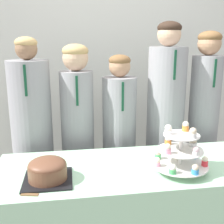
{
  "coord_description": "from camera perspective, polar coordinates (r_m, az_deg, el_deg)",
  "views": [
    {
      "loc": [
        -0.39,
        -1.26,
        1.5
      ],
      "look_at": [
        -0.14,
        0.36,
        1.08
      ],
      "focal_mm": 45.0,
      "sensor_mm": 36.0,
      "label": 1
    }
  ],
  "objects": [
    {
      "name": "student_3",
      "position": [
        2.41,
        10.66,
        -3.29
      ],
      "size": [
        0.31,
        0.31,
        1.65
      ],
      "color": "#939399",
      "rests_on": "ground_plane"
    },
    {
      "name": "student_2",
      "position": [
        2.35,
        1.46,
        -6.55
      ],
      "size": [
        0.27,
        0.28,
        1.4
      ],
      "color": "#939399",
      "rests_on": "ground_plane"
    },
    {
      "name": "round_cake",
      "position": [
        1.63,
        -12.97,
        -11.34
      ],
      "size": [
        0.27,
        0.27,
        0.13
      ],
      "color": "black",
      "rests_on": "table"
    },
    {
      "name": "wall_back",
      "position": [
        2.94,
        -1.22,
        11.3
      ],
      "size": [
        9.0,
        0.06,
        2.7
      ],
      "color": "silver",
      "rests_on": "ground_plane"
    },
    {
      "name": "cupcake_stand",
      "position": [
        1.72,
        13.74,
        -7.74
      ],
      "size": [
        0.33,
        0.33,
        0.29
      ],
      "color": "silver",
      "rests_on": "table"
    },
    {
      "name": "student_0",
      "position": [
        2.32,
        -15.74,
        -6.03
      ],
      "size": [
        0.31,
        0.32,
        1.53
      ],
      "color": "#939399",
      "rests_on": "ground_plane"
    },
    {
      "name": "student_4",
      "position": [
        2.54,
        17.91,
        -3.01
      ],
      "size": [
        0.25,
        0.26,
        1.58
      ],
      "color": "#939399",
      "rests_on": "ground_plane"
    },
    {
      "name": "table",
      "position": [
        1.98,
        4.4,
        -20.58
      ],
      "size": [
        1.72,
        0.65,
        0.74
      ],
      "color": "#A8DBB2",
      "rests_on": "ground_plane"
    },
    {
      "name": "student_1",
      "position": [
        2.3,
        -6.93,
        -5.53
      ],
      "size": [
        0.26,
        0.27,
        1.48
      ],
      "color": "#939399",
      "rests_on": "ground_plane"
    },
    {
      "name": "cake_knife",
      "position": [
        1.52,
        -14.35,
        -16.06
      ],
      "size": [
        0.3,
        0.08,
        0.01
      ],
      "rotation": [
        0.0,
        0.0,
        -0.2
      ],
      "color": "silver",
      "rests_on": "table"
    }
  ]
}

